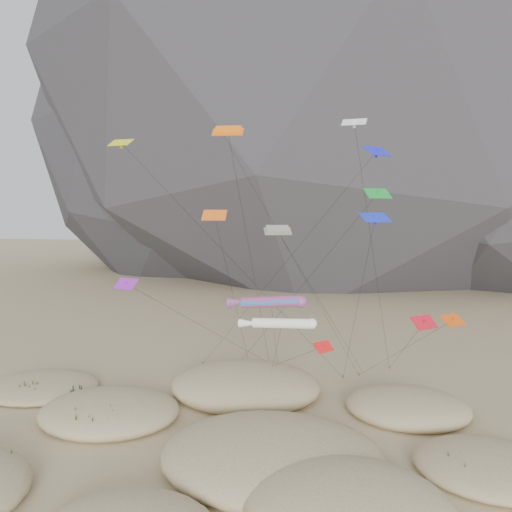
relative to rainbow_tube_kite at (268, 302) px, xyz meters
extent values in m
plane|color=#CCB789|center=(-1.16, -12.32, -10.26)|extent=(500.00, 500.00, 0.00)
ellipsoid|color=black|center=(6.84, 102.68, 49.74)|extent=(191.54, 147.29, 156.00)
ellipsoid|color=#2B2B30|center=(-38.16, 110.68, 33.74)|extent=(136.20, 127.83, 116.00)
ellipsoid|color=#CCB789|center=(7.41, -15.78, -9.42)|extent=(12.88, 10.95, 3.74)
ellipsoid|color=#CCB789|center=(-13.73, -4.63, -9.61)|extent=(12.72, 10.81, 2.87)
ellipsoid|color=#CCB789|center=(1.91, -10.18, -9.47)|extent=(16.61, 14.12, 3.50)
ellipsoid|color=#CCB789|center=(17.55, -8.47, -9.78)|extent=(11.04, 9.38, 2.15)
ellipsoid|color=#CCB789|center=(-2.96, 3.53, -9.39)|extent=(15.42, 13.11, 3.86)
ellipsoid|color=#CCB789|center=(12.79, 1.30, -9.62)|extent=(11.28, 9.59, 2.84)
ellipsoid|color=#CCB789|center=(-24.04, 0.59, -9.86)|extent=(12.05, 10.24, 1.76)
ellipsoid|color=black|center=(-13.76, -7.48, -9.46)|extent=(3.01, 2.57, 0.90)
ellipsoid|color=black|center=(-9.23, -4.63, -9.56)|extent=(1.86, 1.59, 0.56)
ellipsoid|color=black|center=(2.14, -8.49, -9.16)|extent=(3.26, 2.79, 0.98)
ellipsoid|color=black|center=(6.21, -7.71, -9.26)|extent=(2.39, 2.04, 0.72)
ellipsoid|color=black|center=(-0.85, -11.31, -9.36)|extent=(2.21, 1.89, 0.66)
ellipsoid|color=black|center=(15.63, -9.66, -9.66)|extent=(2.69, 2.30, 0.81)
ellipsoid|color=black|center=(-1.75, 3.04, -9.26)|extent=(3.51, 3.00, 1.05)
ellipsoid|color=black|center=(-0.91, 2.61, -9.36)|extent=(2.23, 1.90, 0.67)
ellipsoid|color=black|center=(14.16, 2.22, -9.56)|extent=(2.28, 1.95, 0.69)
ellipsoid|color=black|center=(11.75, -1.24, -9.66)|extent=(1.86, 1.59, 0.56)
ellipsoid|color=black|center=(-24.00, -1.27, -9.76)|extent=(2.08, 1.78, 0.62)
ellipsoid|color=black|center=(-19.94, -0.88, -9.86)|extent=(2.23, 1.90, 0.67)
cylinder|color=#3F2D1E|center=(-5.87, 7.34, -10.11)|extent=(0.08, 0.08, 0.30)
cylinder|color=#3F2D1E|center=(-3.44, 9.55, -10.11)|extent=(0.08, 0.08, 0.30)
cylinder|color=#3F2D1E|center=(1.79, 8.97, -10.11)|extent=(0.08, 0.08, 0.30)
cylinder|color=#3F2D1E|center=(6.87, 10.15, -10.11)|extent=(0.08, 0.08, 0.30)
cylinder|color=#3F2D1E|center=(8.63, 11.31, -10.11)|extent=(0.08, 0.08, 0.30)
cylinder|color=#3F2D1E|center=(-10.01, 12.11, -10.11)|extent=(0.08, 0.08, 0.30)
cylinder|color=#3F2D1E|center=(12.23, 14.49, -10.11)|extent=(0.08, 0.08, 0.30)
cylinder|color=#3F2D1E|center=(-8.62, 10.30, -10.11)|extent=(0.08, 0.08, 0.30)
cylinder|color=#FF1A29|center=(0.27, -0.07, 0.03)|extent=(5.97, 2.33, 1.66)
sphere|color=#FF1A29|center=(3.09, -0.71, 0.27)|extent=(1.12, 1.12, 1.12)
cone|color=#FF1A29|center=(-2.85, 0.64, -0.26)|extent=(2.56, 1.46, 1.19)
cylinder|color=black|center=(-0.30, 6.48, -5.11)|extent=(1.15, 13.11, 10.31)
cylinder|color=white|center=(1.86, -4.47, -0.91)|extent=(5.25, 1.91, 1.18)
sphere|color=white|center=(4.37, -5.01, -0.71)|extent=(0.86, 0.86, 0.86)
cone|color=white|center=(-0.91, -3.87, -1.17)|extent=(2.21, 1.17, 0.88)
cylinder|color=black|center=(0.39, 1.64, -5.59)|extent=(2.96, 12.23, 9.37)
cube|color=orange|center=(-3.42, -1.34, 15.33)|extent=(2.81, 1.30, 0.80)
cube|color=orange|center=(-3.42, -1.34, 15.54)|extent=(2.38, 1.02, 0.79)
cylinder|color=black|center=(-2.74, 6.33, 2.53)|extent=(1.39, 15.35, 25.60)
cube|color=orange|center=(1.01, -1.20, 6.60)|extent=(2.58, 1.67, 0.66)
cube|color=orange|center=(1.01, -1.20, 6.82)|extent=(2.17, 1.36, 0.65)
cylinder|color=black|center=(5.06, 5.70, -1.83)|extent=(8.14, 13.83, 16.88)
cube|color=orange|center=(-4.81, -1.04, 8.00)|extent=(2.25, 1.12, 0.97)
cube|color=orange|center=(-4.81, -1.04, 7.85)|extent=(0.28, 0.34, 0.73)
cylinder|color=black|center=(-4.12, 4.26, -1.10)|extent=(1.40, 10.61, 18.22)
cube|color=purple|center=(-4.49, 0.75, 15.62)|extent=(1.77, 1.05, 0.65)
cube|color=purple|center=(-4.49, 0.75, 15.47)|extent=(0.22, 0.22, 0.58)
cylinder|color=black|center=(2.07, 6.03, 2.71)|extent=(13.16, 10.60, 25.85)
cube|color=purple|center=(-12.89, -2.39, 1.69)|extent=(2.41, 1.65, 0.92)
cube|color=purple|center=(-12.89, -2.39, 1.54)|extent=(0.34, 0.37, 0.73)
cylinder|color=black|center=(-5.55, 3.29, -4.26)|extent=(14.70, 11.39, 11.92)
cube|color=white|center=(7.51, 0.30, 16.13)|extent=(2.24, 1.42, 0.71)
cube|color=white|center=(7.51, 0.30, 15.98)|extent=(0.27, 0.21, 0.73)
cylinder|color=black|center=(9.87, 7.40, 2.96)|extent=(4.75, 14.22, 26.35)
cube|color=#DB4B0B|center=(15.76, -2.37, -0.56)|extent=(2.33, 2.28, 0.82)
cube|color=#DB4B0B|center=(15.76, -2.37, -0.71)|extent=(0.36, 0.36, 0.73)
cylinder|color=black|center=(12.20, 4.47, -5.38)|extent=(7.15, 13.71, 9.67)
cube|color=#182DD3|center=(9.22, -4.59, 7.89)|extent=(2.59, 2.15, 0.75)
cube|color=#182DD3|center=(9.22, -4.59, 7.74)|extent=(0.33, 0.29, 0.79)
cylinder|color=black|center=(8.04, 2.78, -1.16)|extent=(2.38, 14.77, 18.11)
cube|color=#16922D|center=(9.72, 1.92, 9.96)|extent=(2.68, 2.21, 0.97)
cube|color=#16922D|center=(9.72, 1.92, 9.81)|extent=(0.40, 0.41, 0.81)
cylinder|color=black|center=(1.93, 4.63, -0.12)|extent=(15.62, 5.45, 20.19)
cube|color=red|center=(5.23, -2.62, -3.25)|extent=(1.85, 1.92, 0.77)
cube|color=red|center=(5.23, -2.62, -3.40)|extent=(0.34, 0.34, 0.60)
cylinder|color=black|center=(0.90, 3.46, -6.73)|extent=(8.70, 12.20, 6.98)
cube|color=yellow|center=(-13.68, -1.10, 14.69)|extent=(2.32, 1.49, 0.72)
cube|color=yellow|center=(-13.68, -1.10, 14.54)|extent=(0.28, 0.21, 0.75)
cylinder|color=black|center=(-3.40, 4.53, 2.24)|extent=(20.57, 11.28, 24.91)
cube|color=red|center=(12.94, -6.04, -0.01)|extent=(2.24, 2.08, 0.89)
cube|color=red|center=(12.94, -6.04, -0.16)|extent=(0.39, 0.39, 0.69)
cylinder|color=black|center=(12.58, 4.22, -5.11)|extent=(0.73, 20.55, 10.22)
cube|color=#1B1EE8|center=(9.45, -0.63, 13.48)|extent=(2.59, 2.58, 0.91)
cube|color=#1B1EE8|center=(9.45, -0.63, 13.33)|extent=(0.39, 0.39, 0.82)
cylinder|color=black|center=(-0.28, 5.74, 1.63)|extent=(19.48, 12.77, 23.70)
camera|label=1|loc=(7.13, -44.89, 8.54)|focal=35.00mm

